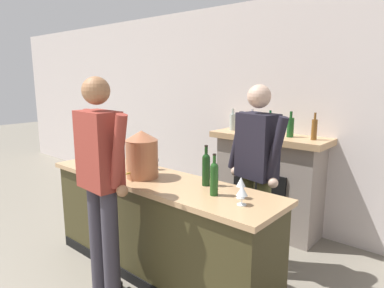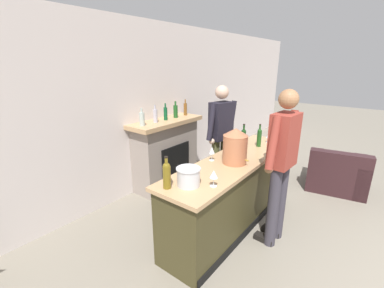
{
  "view_description": "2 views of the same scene",
  "coord_description": "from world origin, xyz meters",
  "px_view_note": "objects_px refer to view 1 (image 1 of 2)",
  "views": [
    {
      "loc": [
        2.24,
        0.37,
        1.84
      ],
      "look_at": [
        0.16,
        2.79,
        1.22
      ],
      "focal_mm": 32.0,
      "sensor_mm": 36.0,
      "label": 1
    },
    {
      "loc": [
        -2.7,
        0.98,
        2.11
      ],
      "look_at": [
        -0.17,
        2.95,
        1.08
      ],
      "focal_mm": 24.0,
      "sensor_mm": 36.0,
      "label": 2
    }
  ],
  "objects_px": {
    "wine_glass_near_bucket": "(156,157)",
    "wine_glass_front_left": "(241,183)",
    "fireplace_stone": "(268,182)",
    "ice_bucket_steel": "(97,153)",
    "person_customer": "(101,183)",
    "copper_dispenser": "(142,154)",
    "person_bartender": "(256,172)",
    "potted_plant_corner": "(109,170)",
    "wine_bottle_burgundy_dark": "(214,177)",
    "wine_bottle_rose_blush": "(206,168)",
    "wine_glass_mid_counter": "(87,156)",
    "wine_bottle_riesling_slim": "(98,145)",
    "wine_glass_back_row": "(242,191)"
  },
  "relations": [
    {
      "from": "fireplace_stone",
      "to": "wine_glass_back_row",
      "type": "bearing_deg",
      "value": -68.34
    },
    {
      "from": "person_customer",
      "to": "copper_dispenser",
      "type": "bearing_deg",
      "value": 103.0
    },
    {
      "from": "wine_glass_near_bucket",
      "to": "wine_glass_front_left",
      "type": "xyz_separation_m",
      "value": [
        1.09,
        -0.15,
        -0.01
      ]
    },
    {
      "from": "person_bartender",
      "to": "wine_bottle_riesling_slim",
      "type": "xyz_separation_m",
      "value": [
        -1.77,
        -0.49,
        0.1
      ]
    },
    {
      "from": "person_customer",
      "to": "ice_bucket_steel",
      "type": "xyz_separation_m",
      "value": [
        -0.93,
        0.59,
        -0.0
      ]
    },
    {
      "from": "wine_glass_back_row",
      "to": "person_bartender",
      "type": "bearing_deg",
      "value": 112.58
    },
    {
      "from": "wine_glass_back_row",
      "to": "wine_glass_front_left",
      "type": "bearing_deg",
      "value": 126.2
    },
    {
      "from": "potted_plant_corner",
      "to": "ice_bucket_steel",
      "type": "bearing_deg",
      "value": -38.23
    },
    {
      "from": "fireplace_stone",
      "to": "wine_glass_front_left",
      "type": "height_order",
      "value": "fireplace_stone"
    },
    {
      "from": "fireplace_stone",
      "to": "person_customer",
      "type": "relative_size",
      "value": 0.8
    },
    {
      "from": "potted_plant_corner",
      "to": "wine_glass_mid_counter",
      "type": "xyz_separation_m",
      "value": [
        1.82,
        -1.54,
        0.81
      ]
    },
    {
      "from": "ice_bucket_steel",
      "to": "wine_glass_mid_counter",
      "type": "relative_size",
      "value": 1.43
    },
    {
      "from": "wine_bottle_burgundy_dark",
      "to": "wine_glass_front_left",
      "type": "distance_m",
      "value": 0.21
    },
    {
      "from": "person_customer",
      "to": "copper_dispenser",
      "type": "xyz_separation_m",
      "value": [
        -0.12,
        0.52,
        0.12
      ]
    },
    {
      "from": "ice_bucket_steel",
      "to": "wine_glass_near_bucket",
      "type": "distance_m",
      "value": 0.74
    },
    {
      "from": "person_bartender",
      "to": "copper_dispenser",
      "type": "xyz_separation_m",
      "value": [
        -0.79,
        -0.69,
        0.17
      ]
    },
    {
      "from": "potted_plant_corner",
      "to": "wine_glass_near_bucket",
      "type": "relative_size",
      "value": 4.02
    },
    {
      "from": "fireplace_stone",
      "to": "person_customer",
      "type": "bearing_deg",
      "value": -98.8
    },
    {
      "from": "ice_bucket_steel",
      "to": "wine_glass_back_row",
      "type": "bearing_deg",
      "value": -1.91
    },
    {
      "from": "fireplace_stone",
      "to": "potted_plant_corner",
      "type": "relative_size",
      "value": 2.07
    },
    {
      "from": "wine_bottle_rose_blush",
      "to": "wine_glass_mid_counter",
      "type": "height_order",
      "value": "wine_bottle_rose_blush"
    },
    {
      "from": "wine_bottle_burgundy_dark",
      "to": "wine_glass_near_bucket",
      "type": "xyz_separation_m",
      "value": [
        -0.89,
        0.22,
        -0.02
      ]
    },
    {
      "from": "person_customer",
      "to": "potted_plant_corner",
      "type": "bearing_deg",
      "value": 143.77
    },
    {
      "from": "person_bartender",
      "to": "ice_bucket_steel",
      "type": "distance_m",
      "value": 1.72
    },
    {
      "from": "wine_glass_near_bucket",
      "to": "wine_bottle_riesling_slim",
      "type": "bearing_deg",
      "value": -175.58
    },
    {
      "from": "wine_bottle_burgundy_dark",
      "to": "wine_glass_mid_counter",
      "type": "bearing_deg",
      "value": -172.94
    },
    {
      "from": "person_customer",
      "to": "wine_bottle_burgundy_dark",
      "type": "height_order",
      "value": "person_customer"
    },
    {
      "from": "wine_bottle_rose_blush",
      "to": "wine_glass_mid_counter",
      "type": "distance_m",
      "value": 1.31
    },
    {
      "from": "wine_bottle_riesling_slim",
      "to": "wine_glass_near_bucket",
      "type": "xyz_separation_m",
      "value": [
        0.89,
        0.07,
        -0.02
      ]
    },
    {
      "from": "wine_glass_near_bucket",
      "to": "person_bartender",
      "type": "bearing_deg",
      "value": 25.52
    },
    {
      "from": "fireplace_stone",
      "to": "wine_bottle_rose_blush",
      "type": "bearing_deg",
      "value": -83.97
    },
    {
      "from": "person_bartender",
      "to": "person_customer",
      "type": "bearing_deg",
      "value": -118.85
    },
    {
      "from": "person_bartender",
      "to": "potted_plant_corner",
      "type": "bearing_deg",
      "value": 167.83
    },
    {
      "from": "ice_bucket_steel",
      "to": "wine_glass_front_left",
      "type": "bearing_deg",
      "value": 1.62
    },
    {
      "from": "person_bartender",
      "to": "wine_glass_mid_counter",
      "type": "relative_size",
      "value": 10.42
    },
    {
      "from": "wine_bottle_riesling_slim",
      "to": "wine_glass_mid_counter",
      "type": "relative_size",
      "value": 1.92
    },
    {
      "from": "wine_glass_front_left",
      "to": "person_bartender",
      "type": "bearing_deg",
      "value": 109.43
    },
    {
      "from": "wine_bottle_burgundy_dark",
      "to": "wine_glass_front_left",
      "type": "bearing_deg",
      "value": 21.73
    },
    {
      "from": "copper_dispenser",
      "to": "person_bartender",
      "type": "bearing_deg",
      "value": 41.03
    },
    {
      "from": "wine_bottle_rose_blush",
      "to": "wine_bottle_burgundy_dark",
      "type": "bearing_deg",
      "value": -37.11
    },
    {
      "from": "ice_bucket_steel",
      "to": "person_customer",
      "type": "bearing_deg",
      "value": -32.32
    },
    {
      "from": "wine_glass_near_bucket",
      "to": "wine_bottle_burgundy_dark",
      "type": "bearing_deg",
      "value": -13.99
    },
    {
      "from": "person_bartender",
      "to": "wine_glass_near_bucket",
      "type": "relative_size",
      "value": 10.03
    },
    {
      "from": "fireplace_stone",
      "to": "ice_bucket_steel",
      "type": "bearing_deg",
      "value": -129.78
    },
    {
      "from": "wine_bottle_burgundy_dark",
      "to": "wine_bottle_riesling_slim",
      "type": "xyz_separation_m",
      "value": [
        -1.78,
        0.15,
        0.0
      ]
    },
    {
      "from": "wine_bottle_rose_blush",
      "to": "wine_glass_front_left",
      "type": "relative_size",
      "value": 2.09
    },
    {
      "from": "wine_bottle_burgundy_dark",
      "to": "wine_glass_front_left",
      "type": "relative_size",
      "value": 1.98
    },
    {
      "from": "person_bartender",
      "to": "wine_glass_front_left",
      "type": "distance_m",
      "value": 0.61
    },
    {
      "from": "wine_glass_front_left",
      "to": "wine_glass_back_row",
      "type": "distance_m",
      "value": 0.14
    },
    {
      "from": "fireplace_stone",
      "to": "person_bartender",
      "type": "xyz_separation_m",
      "value": [
        0.34,
        -0.89,
        0.38
      ]
    }
  ]
}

